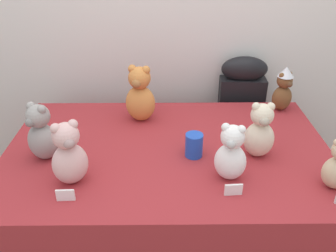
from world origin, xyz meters
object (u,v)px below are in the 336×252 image
teddy_bear_ash (41,134)px  teddy_bear_snow (231,154)px  instrument_case (238,129)px  teddy_bear_blush (69,155)px  teddy_bear_ginger (140,95)px  display_table (168,209)px  party_cup_blue (194,145)px  teddy_bear_chestnut (283,89)px  teddy_bear_cream (260,132)px

teddy_bear_ash → teddy_bear_snow: bearing=18.2°
instrument_case → teddy_bear_blush: teddy_bear_blush is taller
teddy_bear_blush → teddy_bear_ginger: size_ratio=0.91×
instrument_case → teddy_bear_ash: bearing=-143.3°
display_table → teddy_bear_snow: bearing=-42.1°
teddy_bear_blush → teddy_bear_ginger: bearing=37.2°
instrument_case → party_cup_blue: size_ratio=9.16×
teddy_bear_snow → party_cup_blue: 0.22m
teddy_bear_chestnut → teddy_bear_cream: 0.52m
teddy_bear_blush → display_table: bearing=4.3°
teddy_bear_chestnut → teddy_bear_snow: 0.74m
teddy_bear_chestnut → teddy_bear_cream: size_ratio=0.96×
teddy_bear_blush → teddy_bear_snow: size_ratio=1.10×
display_table → teddy_bear_blush: bearing=-148.0°
teddy_bear_blush → teddy_bear_ginger: 0.59m
teddy_bear_ash → teddy_bear_snow: (0.80, -0.16, -0.01)m
teddy_bear_ginger → teddy_bear_snow: teddy_bear_ginger is taller
display_table → teddy_bear_chestnut: 0.91m
teddy_bear_blush → party_cup_blue: (0.51, 0.18, -0.07)m
instrument_case → teddy_bear_ash: (-1.02, -0.69, 0.39)m
teddy_bear_chestnut → party_cup_blue: teddy_bear_chestnut is taller
teddy_bear_ginger → teddy_bear_snow: size_ratio=1.21×
teddy_bear_blush → teddy_bear_cream: size_ratio=1.05×
display_table → party_cup_blue: bearing=-27.8°
teddy_bear_blush → teddy_bear_ash: size_ratio=1.03×
display_table → party_cup_blue: 0.46m
teddy_bear_ash → teddy_bear_snow: 0.82m
teddy_bear_cream → teddy_bear_ash: size_ratio=0.98×
teddy_bear_ash → instrument_case: bearing=63.3°
teddy_bear_cream → teddy_bear_ginger: 0.65m
teddy_bear_cream → party_cup_blue: teddy_bear_cream is taller
teddy_bear_snow → party_cup_blue: bearing=146.4°
teddy_bear_ash → party_cup_blue: 0.67m
display_table → teddy_bear_cream: teddy_bear_cream is taller
instrument_case → teddy_bear_blush: size_ratio=3.62×
display_table → teddy_bear_cream: 0.65m
teddy_bear_cream → party_cup_blue: bearing=-178.7°
teddy_bear_chestnut → teddy_bear_blush: bearing=-175.5°
teddy_bear_ash → party_cup_blue: size_ratio=2.46×
teddy_bear_ginger → display_table: bearing=-49.3°
teddy_bear_ash → teddy_bear_blush: bearing=-18.1°
teddy_bear_chestnut → teddy_bear_snow: (-0.39, -0.63, -0.01)m
teddy_bear_chestnut → teddy_bear_snow: teddy_bear_chestnut is taller
teddy_bear_ginger → teddy_bear_snow: (0.39, -0.51, -0.03)m
teddy_bear_cream → teddy_bear_ash: teddy_bear_ash is taller
display_table → teddy_bear_cream: size_ratio=5.77×
teddy_bear_chestnut → teddy_bear_snow: size_ratio=1.01×
party_cup_blue → teddy_bear_cream: bearing=0.2°
teddy_bear_ginger → teddy_bear_ash: teddy_bear_ginger is taller
display_table → teddy_bear_snow: teddy_bear_snow is taller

